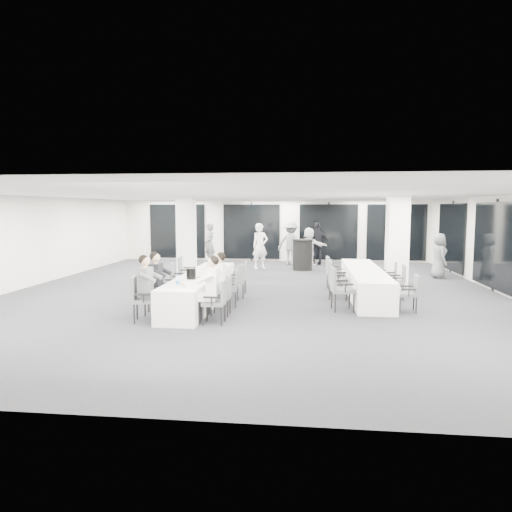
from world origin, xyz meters
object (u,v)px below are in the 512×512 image
at_px(chair_main_left_far, 185,272).
at_px(chair_side_right_near, 411,291).
at_px(chair_side_right_mid, 398,280).
at_px(standing_guest_e, 439,253).
at_px(standing_guest_g, 210,241).
at_px(chair_main_right_fourth, 236,280).
at_px(standing_guest_c, 291,240).
at_px(chair_main_left_near, 141,296).
at_px(chair_main_right_far, 241,275).
at_px(chair_side_left_far, 332,271).
at_px(chair_main_right_near, 218,299).
at_px(chair_main_right_second, 224,293).
at_px(ice_bucket_near, 191,274).
at_px(cocktail_table, 303,255).
at_px(ice_bucket_far, 215,263).
at_px(chair_main_left_second, 152,290).
at_px(standing_guest_f, 309,244).
at_px(standing_guest_h, 396,252).
at_px(banquet_table_side, 365,282).
at_px(chair_main_right_mid, 231,286).
at_px(chair_side_left_near, 339,286).
at_px(standing_guest_a, 260,243).
at_px(chair_main_left_fourth, 177,278).
at_px(banquet_table_main, 201,289).
at_px(chair_side_right_far, 389,274).
at_px(chair_main_left_mid, 164,284).
at_px(standing_guest_d, 317,241).
at_px(chair_side_left_mid, 335,277).

xyz_separation_m(chair_main_left_far, chair_side_right_near, (5.95, -2.00, -0.08)).
distance_m(chair_side_right_mid, standing_guest_e, 4.49).
relative_size(chair_main_left_far, standing_guest_g, 0.51).
relative_size(chair_main_right_fourth, standing_guest_c, 0.44).
bearing_deg(chair_main_left_near, standing_guest_c, 151.89).
bearing_deg(chair_main_right_far, chair_side_left_far, -76.29).
xyz_separation_m(chair_main_right_near, chair_side_right_mid, (4.29, 3.09, 0.00)).
bearing_deg(chair_main_right_second, ice_bucket_near, 62.37).
distance_m(cocktail_table, ice_bucket_near, 7.88).
bearing_deg(chair_main_right_second, ice_bucket_far, 14.29).
bearing_deg(standing_guest_e, chair_main_left_second, 118.97).
xyz_separation_m(cocktail_table, standing_guest_f, (0.26, 1.57, 0.31)).
bearing_deg(standing_guest_c, standing_guest_h, 145.48).
xyz_separation_m(banquet_table_side, chair_main_left_near, (-5.12, -3.48, 0.18)).
xyz_separation_m(chair_main_right_near, standing_guest_c, (1.18, 10.32, 0.52)).
relative_size(chair_main_left_far, chair_main_right_near, 1.09).
height_order(chair_main_right_mid, chair_side_right_mid, chair_side_right_mid).
bearing_deg(chair_main_right_second, chair_side_right_mid, -62.80).
height_order(chair_main_right_near, chair_side_left_near, chair_side_left_near).
distance_m(chair_main_right_near, standing_guest_a, 8.86).
distance_m(chair_main_right_fourth, ice_bucket_far, 1.21).
height_order(chair_main_right_second, chair_side_right_near, chair_main_right_second).
relative_size(chair_main_left_fourth, standing_guest_f, 0.52).
distance_m(banquet_table_main, chair_side_left_far, 4.23).
bearing_deg(standing_guest_f, chair_side_right_mid, 133.35).
relative_size(chair_main_right_mid, chair_side_right_far, 1.07).
xyz_separation_m(chair_main_left_mid, standing_guest_f, (3.62, 8.60, 0.38)).
distance_m(chair_side_right_mid, chair_side_right_far, 1.37).
bearing_deg(chair_side_left_far, banquet_table_main, -58.97).
distance_m(chair_main_right_second, chair_side_right_mid, 4.88).
relative_size(chair_main_right_mid, standing_guest_a, 0.45).
relative_size(banquet_table_main, banquet_table_side, 1.00).
relative_size(chair_main_right_far, standing_guest_d, 0.43).
relative_size(chair_main_left_second, chair_main_left_mid, 1.05).
height_order(banquet_table_main, standing_guest_g, standing_guest_g).
relative_size(chair_main_right_far, standing_guest_e, 0.51).
bearing_deg(ice_bucket_far, standing_guest_e, 26.47).
bearing_deg(chair_main_left_fourth, standing_guest_g, 174.88).
xyz_separation_m(cocktail_table, chair_main_right_far, (-1.70, -5.11, -0.10)).
bearing_deg(chair_main_right_second, chair_main_left_fourth, 39.51).
relative_size(chair_main_left_far, chair_side_right_far, 1.18).
xyz_separation_m(chair_side_left_mid, standing_guest_e, (3.79, 4.06, 0.30)).
distance_m(chair_main_right_second, ice_bucket_near, 1.04).
bearing_deg(ice_bucket_near, chair_main_right_fourth, 57.72).
height_order(chair_main_left_second, chair_side_right_far, chair_main_left_second).
distance_m(chair_main_right_fourth, chair_side_right_mid, 4.32).
xyz_separation_m(banquet_table_side, chair_side_right_near, (0.83, -1.88, 0.12)).
relative_size(chair_main_left_second, chair_main_right_near, 1.06).
bearing_deg(banquet_table_side, standing_guest_c, 108.43).
relative_size(chair_main_right_mid, chair_side_right_mid, 0.99).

